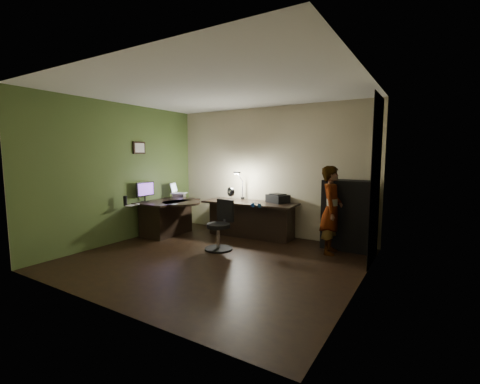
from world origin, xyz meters
The scene contains 27 objects.
floor centered at (0.00, 0.00, -0.01)m, with size 4.50×4.00×0.01m, color black.
ceiling centered at (0.00, 0.00, 2.71)m, with size 4.50×4.00×0.01m, color silver.
wall_back centered at (0.00, 2.00, 1.35)m, with size 4.50×0.01×2.70m, color tan.
wall_front centered at (0.00, -2.00, 1.35)m, with size 4.50×0.01×2.70m, color tan.
wall_left centered at (-2.25, 0.00, 1.35)m, with size 0.01×4.00×2.70m, color tan.
wall_right centered at (2.25, 0.00, 1.35)m, with size 0.01×4.00×2.70m, color tan.
green_wall_overlay centered at (-2.24, 0.00, 1.35)m, with size 0.00×4.00×2.70m, color #465C29.
arched_doorway centered at (2.24, 1.15, 1.30)m, with size 0.01×0.90×2.60m, color black.
french_door centered at (2.24, -0.55, 1.05)m, with size 0.02×0.92×2.10m, color white.
framed_picture centered at (-2.22, 0.45, 1.85)m, with size 0.04×0.30×0.25m, color black.
desk_left centered at (-1.83, 0.83, 0.37)m, with size 0.78×1.28×0.74m, color black.
desk_right centered at (-0.24, 1.57, 0.37)m, with size 1.96×0.69×0.74m, color black.
cabinet centered at (1.70, 1.73, 0.63)m, with size 0.84×0.42×1.26m, color black.
laptop_stand centered at (-1.91, 1.28, 0.78)m, with size 0.26×0.21×0.11m, color silver.
laptop centered at (-1.91, 1.28, 0.95)m, with size 0.34×0.31×0.23m, color silver.
monitor centered at (-2.13, 0.48, 0.88)m, with size 0.09×0.46×0.30m, color black.
mouse centered at (-1.91, 0.10, 0.75)m, with size 0.07×0.10×0.04m, color silver.
phone centered at (-1.43, 0.45, 0.73)m, with size 0.06×0.12×0.01m, color black.
pen centered at (-1.61, 0.44, 0.73)m, with size 0.01×0.15×0.01m, color black.
speaker centered at (-2.07, -0.07, 0.82)m, with size 0.07×0.07×0.19m, color black.
notepad centered at (-1.98, -0.01, 0.73)m, with size 0.14×0.19×0.01m, color silver.
desk_fan centered at (-0.64, 1.49, 0.88)m, with size 0.19×0.11×0.30m, color black.
headphones centered at (0.18, 1.09, 0.77)m, with size 0.18×0.08×0.09m, color navy.
printer centered at (0.29, 1.80, 0.82)m, with size 0.42×0.32×0.18m, color black.
desk_lamp centered at (-0.56, 1.83, 1.06)m, with size 0.16×0.30×0.66m, color black.
office_chair centered at (-0.25, 0.48, 0.45)m, with size 0.50×0.50×0.90m, color black.
person centered at (1.53, 1.33, 0.76)m, with size 0.54×0.36×1.52m, color #D8A88C.
Camera 1 is at (3.02, -4.13, 1.70)m, focal length 24.00 mm.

